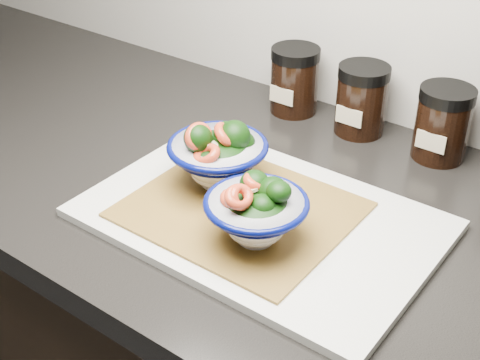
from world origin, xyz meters
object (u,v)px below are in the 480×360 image
Objects in this scene: bowl_left at (218,155)px; bowl_right at (257,212)px; cutting_board at (260,218)px; spice_jar_a at (294,80)px; spice_jar_b at (361,100)px; spice_jar_c at (443,123)px.

bowl_right is (0.12, -0.07, -0.00)m from bowl_left.
cutting_board is 3.25× the size of bowl_left.
spice_jar_b is at bearing 0.00° from spice_jar_a.
bowl_left is 0.14m from bowl_right.
bowl_right is 1.13× the size of spice_jar_c.
spice_jar_b and spice_jar_c have the same top height.
spice_jar_a is at bearing 180.00° from spice_jar_b.
spice_jar_c is (0.09, 0.35, 0.00)m from bowl_right.
spice_jar_b reaches higher than cutting_board.
spice_jar_b is 0.13m from spice_jar_c.
bowl_left reaches higher than bowl_right.
bowl_left is at bearing 147.92° from bowl_right.
bowl_left is 1.08× the size of bowl_right.
cutting_board is 3.51× the size of bowl_right.
bowl_left is (-0.09, 0.02, 0.05)m from cutting_board.
bowl_left is 0.35m from spice_jar_c.
bowl_right is at bearing -60.06° from cutting_board.
spice_jar_a reaches higher than bowl_right.
spice_jar_a and spice_jar_b have the same top height.
cutting_board is at bearing -111.55° from spice_jar_c.
bowl_right is at bearing -32.08° from bowl_left.
cutting_board is at bearing -86.89° from spice_jar_b.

